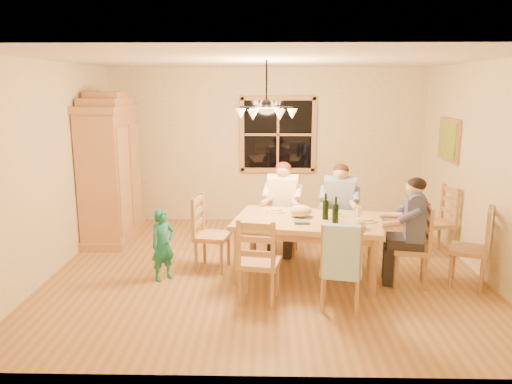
{
  "coord_description": "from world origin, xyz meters",
  "views": [
    {
      "loc": [
        0.01,
        -6.27,
        2.4
      ],
      "look_at": [
        -0.13,
        0.1,
        1.03
      ],
      "focal_mm": 35.0,
      "sensor_mm": 36.0,
      "label": 1
    }
  ],
  "objects_px": {
    "wine_bottle_b": "(336,210)",
    "chair_spare_front": "(468,261)",
    "dining_table": "(308,226)",
    "chair_end_right": "(410,260)",
    "chair_far_left": "(283,232)",
    "chair_near_right": "(341,282)",
    "adult_plaid_man": "(340,199)",
    "adult_woman": "(283,196)",
    "chair_far_right": "(338,236)",
    "chair_end_left": "(212,247)",
    "armoire": "(111,173)",
    "adult_slate_man": "(413,218)",
    "chandelier": "(266,111)",
    "chair_spare_back": "(435,233)",
    "wine_bottle_a": "(326,206)",
    "child": "(163,245)",
    "chair_near_left": "(259,275)"
  },
  "relations": [
    {
      "from": "wine_bottle_a",
      "to": "dining_table",
      "type": "bearing_deg",
      "value": 176.85
    },
    {
      "from": "chandelier",
      "to": "wine_bottle_a",
      "type": "xyz_separation_m",
      "value": [
        0.74,
        -0.25,
        -1.15
      ]
    },
    {
      "from": "chair_near_left",
      "to": "chair_spare_front",
      "type": "height_order",
      "value": "same"
    },
    {
      "from": "dining_table",
      "to": "chair_spare_back",
      "type": "distance_m",
      "value": 2.17
    },
    {
      "from": "chair_end_right",
      "to": "adult_slate_man",
      "type": "bearing_deg",
      "value": -93.44
    },
    {
      "from": "adult_plaid_man",
      "to": "chair_spare_back",
      "type": "relative_size",
      "value": 0.88
    },
    {
      "from": "chandelier",
      "to": "chair_near_left",
      "type": "distance_m",
      "value": 2.03
    },
    {
      "from": "chair_spare_back",
      "to": "chair_end_right",
      "type": "bearing_deg",
      "value": 138.25
    },
    {
      "from": "armoire",
      "to": "chair_near_right",
      "type": "height_order",
      "value": "armoire"
    },
    {
      "from": "chair_near_left",
      "to": "chair_spare_back",
      "type": "height_order",
      "value": "same"
    },
    {
      "from": "chandelier",
      "to": "chair_spare_back",
      "type": "xyz_separation_m",
      "value": [
        2.45,
        0.7,
        -1.77
      ]
    },
    {
      "from": "adult_slate_man",
      "to": "wine_bottle_b",
      "type": "height_order",
      "value": "adult_slate_man"
    },
    {
      "from": "dining_table",
      "to": "chair_end_right",
      "type": "distance_m",
      "value": 1.31
    },
    {
      "from": "chair_near_right",
      "to": "wine_bottle_b",
      "type": "distance_m",
      "value": 0.95
    },
    {
      "from": "chair_far_left",
      "to": "chair_spare_back",
      "type": "xyz_separation_m",
      "value": [
        2.21,
        0.01,
        0.0
      ]
    },
    {
      "from": "chair_near_left",
      "to": "wine_bottle_b",
      "type": "height_order",
      "value": "wine_bottle_b"
    },
    {
      "from": "chandelier",
      "to": "wine_bottle_a",
      "type": "distance_m",
      "value": 1.39
    },
    {
      "from": "dining_table",
      "to": "chair_far_left",
      "type": "xyz_separation_m",
      "value": [
        -0.29,
        0.92,
        -0.36
      ]
    },
    {
      "from": "chandelier",
      "to": "chair_spare_front",
      "type": "distance_m",
      "value": 3.06
    },
    {
      "from": "wine_bottle_b",
      "to": "chair_spare_front",
      "type": "distance_m",
      "value": 1.73
    },
    {
      "from": "chair_far_right",
      "to": "wine_bottle_a",
      "type": "relative_size",
      "value": 3.0
    },
    {
      "from": "armoire",
      "to": "chair_near_right",
      "type": "xyz_separation_m",
      "value": [
        3.24,
        -2.48,
        -0.75
      ]
    },
    {
      "from": "chair_far_right",
      "to": "child",
      "type": "relative_size",
      "value": 1.1
    },
    {
      "from": "chair_far_right",
      "to": "wine_bottle_b",
      "type": "xyz_separation_m",
      "value": [
        -0.19,
        -0.98,
        0.62
      ]
    },
    {
      "from": "wine_bottle_a",
      "to": "chair_end_left",
      "type": "bearing_deg",
      "value": 170.47
    },
    {
      "from": "chair_near_right",
      "to": "child",
      "type": "height_order",
      "value": "chair_near_right"
    },
    {
      "from": "chair_near_right",
      "to": "adult_slate_man",
      "type": "bearing_deg",
      "value": 46.74
    },
    {
      "from": "chair_spare_back",
      "to": "chair_near_right",
      "type": "bearing_deg",
      "value": 127.41
    },
    {
      "from": "chair_far_right",
      "to": "chair_end_left",
      "type": "distance_m",
      "value": 1.82
    },
    {
      "from": "dining_table",
      "to": "chair_far_right",
      "type": "bearing_deg",
      "value": 57.02
    },
    {
      "from": "chandelier",
      "to": "wine_bottle_b",
      "type": "relative_size",
      "value": 2.33
    },
    {
      "from": "armoire",
      "to": "chair_near_right",
      "type": "distance_m",
      "value": 4.15
    },
    {
      "from": "adult_plaid_man",
      "to": "adult_woman",
      "type": "bearing_deg",
      "value": 0.0
    },
    {
      "from": "armoire",
      "to": "chair_spare_front",
      "type": "xyz_separation_m",
      "value": [
        4.87,
        -1.81,
        -0.75
      ]
    },
    {
      "from": "chandelier",
      "to": "armoire",
      "type": "height_order",
      "value": "chandelier"
    },
    {
      "from": "adult_plaid_man",
      "to": "wine_bottle_a",
      "type": "xyz_separation_m",
      "value": [
        -0.29,
        -0.79,
        0.08
      ]
    },
    {
      "from": "adult_plaid_man",
      "to": "chair_near_right",
      "type": "bearing_deg",
      "value": 93.37
    },
    {
      "from": "dining_table",
      "to": "chair_end_left",
      "type": "xyz_separation_m",
      "value": [
        -1.23,
        0.23,
        -0.36
      ]
    },
    {
      "from": "dining_table",
      "to": "adult_plaid_man",
      "type": "distance_m",
      "value": 0.94
    },
    {
      "from": "armoire",
      "to": "adult_slate_man",
      "type": "bearing_deg",
      "value": -23.11
    },
    {
      "from": "dining_table",
      "to": "chair_far_right",
      "type": "height_order",
      "value": "chair_far_right"
    },
    {
      "from": "chair_near_right",
      "to": "chair_spare_front",
      "type": "xyz_separation_m",
      "value": [
        1.63,
        0.67,
        0.0
      ]
    },
    {
      "from": "dining_table",
      "to": "chair_end_right",
      "type": "bearing_deg",
      "value": -10.6
    },
    {
      "from": "chandelier",
      "to": "chair_near_right",
      "type": "distance_m",
      "value": 2.27
    },
    {
      "from": "dining_table",
      "to": "chair_end_right",
      "type": "height_order",
      "value": "chair_end_right"
    },
    {
      "from": "chair_end_left",
      "to": "chair_far_right",
      "type": "bearing_deg",
      "value": 117.98
    },
    {
      "from": "adult_slate_man",
      "to": "chair_spare_front",
      "type": "height_order",
      "value": "adult_slate_man"
    },
    {
      "from": "armoire",
      "to": "chair_far_right",
      "type": "xyz_separation_m",
      "value": [
        3.45,
        -0.78,
        -0.75
      ]
    },
    {
      "from": "dining_table",
      "to": "chair_near_left",
      "type": "bearing_deg",
      "value": -128.5
    },
    {
      "from": "chandelier",
      "to": "chair_end_left",
      "type": "xyz_separation_m",
      "value": [
        -0.71,
        -0.01,
        -1.77
      ]
    }
  ]
}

